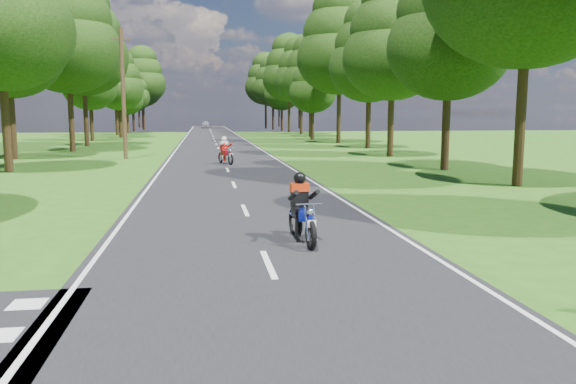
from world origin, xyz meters
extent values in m
plane|color=#295513|center=(0.00, 0.00, 0.00)|extent=(160.00, 160.00, 0.00)
cube|color=black|center=(0.00, 50.00, 0.01)|extent=(7.00, 140.00, 0.02)
cube|color=silver|center=(0.00, 2.00, 0.02)|extent=(0.12, 2.00, 0.01)
cube|color=silver|center=(0.00, 8.00, 0.02)|extent=(0.12, 2.00, 0.01)
cube|color=silver|center=(0.00, 14.00, 0.02)|extent=(0.12, 2.00, 0.01)
cube|color=silver|center=(0.00, 20.00, 0.02)|extent=(0.12, 2.00, 0.01)
cube|color=silver|center=(0.00, 26.00, 0.02)|extent=(0.12, 2.00, 0.01)
cube|color=silver|center=(0.00, 32.00, 0.02)|extent=(0.12, 2.00, 0.01)
cube|color=silver|center=(0.00, 38.00, 0.02)|extent=(0.12, 2.00, 0.01)
cube|color=silver|center=(0.00, 44.00, 0.02)|extent=(0.12, 2.00, 0.01)
cube|color=silver|center=(0.00, 50.00, 0.02)|extent=(0.12, 2.00, 0.01)
cube|color=silver|center=(0.00, 56.00, 0.02)|extent=(0.12, 2.00, 0.01)
cube|color=silver|center=(0.00, 62.00, 0.02)|extent=(0.12, 2.00, 0.01)
cube|color=silver|center=(0.00, 68.00, 0.02)|extent=(0.12, 2.00, 0.01)
cube|color=silver|center=(0.00, 74.00, 0.02)|extent=(0.12, 2.00, 0.01)
cube|color=silver|center=(0.00, 80.00, 0.02)|extent=(0.12, 2.00, 0.01)
cube|color=silver|center=(0.00, 86.00, 0.02)|extent=(0.12, 2.00, 0.01)
cube|color=silver|center=(0.00, 92.00, 0.02)|extent=(0.12, 2.00, 0.01)
cube|color=silver|center=(0.00, 98.00, 0.02)|extent=(0.12, 2.00, 0.01)
cube|color=silver|center=(0.00, 104.00, 0.02)|extent=(0.12, 2.00, 0.01)
cube|color=silver|center=(0.00, 110.00, 0.02)|extent=(0.12, 2.00, 0.01)
cube|color=silver|center=(0.00, 116.00, 0.02)|extent=(0.12, 2.00, 0.01)
cube|color=silver|center=(-3.30, 50.00, 0.02)|extent=(0.10, 140.00, 0.01)
cube|color=silver|center=(3.30, 50.00, 0.02)|extent=(0.10, 140.00, 0.01)
cube|color=silver|center=(-3.80, 0.30, 0.02)|extent=(0.50, 0.50, 0.01)
cylinder|color=black|center=(-10.57, 20.76, 1.96)|extent=(0.40, 0.40, 3.91)
cylinder|color=black|center=(-12.94, 29.18, 1.90)|extent=(0.40, 0.40, 3.79)
ellipsoid|color=black|center=(-12.94, 29.18, 6.57)|extent=(6.64, 6.64, 5.64)
ellipsoid|color=black|center=(-12.94, 29.18, 8.41)|extent=(5.69, 5.69, 4.84)
cylinder|color=black|center=(-10.82, 35.60, 2.16)|extent=(0.40, 0.40, 4.32)
ellipsoid|color=black|center=(-10.82, 35.60, 7.47)|extent=(7.56, 7.56, 6.42)
ellipsoid|color=black|center=(-10.82, 35.60, 9.58)|extent=(6.48, 6.48, 5.51)
cylinder|color=black|center=(-11.26, 43.10, 2.20)|extent=(0.40, 0.40, 4.40)
ellipsoid|color=black|center=(-11.26, 43.10, 7.62)|extent=(7.71, 7.71, 6.55)
ellipsoid|color=black|center=(-11.26, 43.10, 9.77)|extent=(6.60, 6.60, 5.61)
ellipsoid|color=black|center=(-11.26, 43.10, 11.92)|extent=(4.95, 4.95, 4.21)
cylinder|color=black|center=(-12.61, 52.78, 1.60)|extent=(0.40, 0.40, 3.20)
ellipsoid|color=black|center=(-12.61, 52.78, 5.54)|extent=(5.60, 5.60, 4.76)
ellipsoid|color=black|center=(-12.61, 52.78, 7.10)|extent=(4.80, 4.80, 4.08)
ellipsoid|color=black|center=(-12.61, 52.78, 8.66)|extent=(3.60, 3.60, 3.06)
cylinder|color=black|center=(-10.75, 60.15, 1.61)|extent=(0.40, 0.40, 3.22)
ellipsoid|color=black|center=(-10.75, 60.15, 5.58)|extent=(5.64, 5.64, 4.79)
ellipsoid|color=black|center=(-10.75, 60.15, 7.15)|extent=(4.83, 4.83, 4.11)
ellipsoid|color=black|center=(-10.75, 60.15, 8.72)|extent=(3.62, 3.62, 3.08)
cylinder|color=black|center=(-12.29, 67.91, 1.80)|extent=(0.40, 0.40, 3.61)
ellipsoid|color=black|center=(-12.29, 67.91, 6.25)|extent=(6.31, 6.31, 5.37)
ellipsoid|color=black|center=(-12.29, 67.91, 8.01)|extent=(5.41, 5.41, 4.60)
ellipsoid|color=black|center=(-12.29, 67.91, 9.76)|extent=(4.06, 4.06, 3.45)
cylinder|color=black|center=(-11.94, 75.74, 1.33)|extent=(0.40, 0.40, 2.67)
ellipsoid|color=black|center=(-11.94, 75.74, 4.62)|extent=(4.67, 4.67, 3.97)
ellipsoid|color=black|center=(-11.94, 75.74, 5.92)|extent=(4.00, 4.00, 3.40)
ellipsoid|color=black|center=(-11.94, 75.74, 7.22)|extent=(3.00, 3.00, 2.55)
cylinder|color=black|center=(-12.18, 84.90, 1.54)|extent=(0.40, 0.40, 3.09)
ellipsoid|color=black|center=(-12.18, 84.90, 5.34)|extent=(5.40, 5.40, 4.59)
ellipsoid|color=black|center=(-12.18, 84.90, 6.85)|extent=(4.63, 4.63, 3.93)
ellipsoid|color=black|center=(-12.18, 84.90, 8.35)|extent=(3.47, 3.47, 2.95)
cylinder|color=black|center=(-11.23, 91.41, 2.24)|extent=(0.40, 0.40, 4.48)
ellipsoid|color=black|center=(-11.23, 91.41, 7.75)|extent=(7.84, 7.84, 6.66)
ellipsoid|color=black|center=(-11.23, 91.41, 9.94)|extent=(6.72, 6.72, 5.71)
ellipsoid|color=black|center=(-11.23, 91.41, 12.12)|extent=(5.04, 5.04, 4.28)
cylinder|color=black|center=(-12.28, 100.39, 2.05)|extent=(0.40, 0.40, 4.09)
ellipsoid|color=black|center=(-12.28, 100.39, 7.09)|extent=(7.16, 7.16, 6.09)
ellipsoid|color=black|center=(-12.28, 100.39, 9.08)|extent=(6.14, 6.14, 5.22)
ellipsoid|color=black|center=(-12.28, 100.39, 11.08)|extent=(4.61, 4.61, 3.92)
cylinder|color=black|center=(11.06, 12.20, 2.28)|extent=(0.40, 0.40, 4.56)
cylinder|color=black|center=(10.92, 18.69, 1.75)|extent=(0.40, 0.40, 3.49)
ellipsoid|color=black|center=(10.92, 18.69, 6.05)|extent=(6.12, 6.12, 5.20)
ellipsoid|color=black|center=(10.92, 18.69, 7.75)|extent=(5.24, 5.24, 4.46)
cylinder|color=black|center=(11.06, 27.58, 1.85)|extent=(0.40, 0.40, 3.69)
ellipsoid|color=black|center=(11.06, 27.58, 6.39)|extent=(6.46, 6.46, 5.49)
ellipsoid|color=black|center=(11.06, 27.58, 8.19)|extent=(5.54, 5.54, 4.71)
ellipsoid|color=black|center=(11.06, 27.58, 9.99)|extent=(4.15, 4.15, 3.53)
cylinder|color=black|center=(12.17, 36.42, 1.87)|extent=(0.40, 0.40, 3.74)
ellipsoid|color=black|center=(12.17, 36.42, 6.48)|extent=(6.55, 6.55, 5.57)
ellipsoid|color=black|center=(12.17, 36.42, 8.31)|extent=(5.62, 5.62, 4.77)
ellipsoid|color=black|center=(12.17, 36.42, 10.13)|extent=(4.21, 4.21, 3.58)
cylinder|color=black|center=(11.72, 44.72, 2.32)|extent=(0.40, 0.40, 4.64)
ellipsoid|color=black|center=(11.72, 44.72, 8.04)|extent=(8.12, 8.12, 6.91)
ellipsoid|color=black|center=(11.72, 44.72, 10.30)|extent=(6.96, 6.96, 5.92)
ellipsoid|color=black|center=(11.72, 44.72, 12.56)|extent=(5.22, 5.22, 4.44)
cylinder|color=black|center=(10.55, 51.92, 1.45)|extent=(0.40, 0.40, 2.91)
ellipsoid|color=black|center=(10.55, 51.92, 5.03)|extent=(5.09, 5.09, 4.33)
ellipsoid|color=black|center=(10.55, 51.92, 6.45)|extent=(4.36, 4.36, 3.71)
ellipsoid|color=black|center=(10.55, 51.92, 7.87)|extent=(3.27, 3.27, 2.78)
cylinder|color=black|center=(11.77, 59.40, 1.94)|extent=(0.40, 0.40, 3.88)
ellipsoid|color=black|center=(11.77, 59.40, 6.71)|extent=(6.78, 6.78, 5.77)
ellipsoid|color=black|center=(11.77, 59.40, 8.60)|extent=(5.81, 5.81, 4.94)
ellipsoid|color=black|center=(11.77, 59.40, 10.49)|extent=(4.36, 4.36, 3.71)
cylinder|color=black|center=(12.10, 67.87, 2.09)|extent=(0.40, 0.40, 4.18)
ellipsoid|color=black|center=(12.10, 67.87, 7.23)|extent=(7.31, 7.31, 6.21)
ellipsoid|color=black|center=(12.10, 67.87, 9.27)|extent=(6.27, 6.27, 5.33)
ellipsoid|color=black|center=(12.10, 67.87, 11.31)|extent=(4.70, 4.70, 4.00)
cylinder|color=black|center=(11.80, 76.83, 2.32)|extent=(0.40, 0.40, 4.63)
ellipsoid|color=black|center=(11.80, 76.83, 8.02)|extent=(8.11, 8.11, 6.89)
ellipsoid|color=black|center=(11.80, 76.83, 10.28)|extent=(6.95, 6.95, 5.91)
ellipsoid|color=black|center=(11.80, 76.83, 12.54)|extent=(5.21, 5.21, 4.43)
cylinder|color=black|center=(11.69, 84.12, 1.68)|extent=(0.40, 0.40, 3.36)
ellipsoid|color=black|center=(11.69, 84.12, 5.82)|extent=(5.88, 5.88, 5.00)
ellipsoid|color=black|center=(11.69, 84.12, 7.46)|extent=(5.04, 5.04, 4.29)
ellipsoid|color=black|center=(11.69, 84.12, 9.10)|extent=(3.78, 3.78, 3.21)
cylinder|color=black|center=(11.14, 91.34, 2.04)|extent=(0.40, 0.40, 4.09)
ellipsoid|color=black|center=(11.14, 91.34, 7.07)|extent=(7.15, 7.15, 6.08)
ellipsoid|color=black|center=(11.14, 91.34, 9.07)|extent=(6.13, 6.13, 5.21)
ellipsoid|color=black|center=(11.14, 91.34, 11.06)|extent=(4.60, 4.60, 3.91)
cylinder|color=black|center=(10.68, 99.10, 2.24)|extent=(0.40, 0.40, 4.48)
ellipsoid|color=black|center=(10.68, 99.10, 7.76)|extent=(7.84, 7.84, 6.66)
ellipsoid|color=black|center=(10.68, 99.10, 9.94)|extent=(6.72, 6.72, 5.71)
ellipsoid|color=black|center=(10.68, 99.10, 12.13)|extent=(5.04, 5.04, 4.28)
cylinder|color=black|center=(-14.00, 110.00, 1.92)|extent=(0.40, 0.40, 3.84)
ellipsoid|color=black|center=(-14.00, 110.00, 6.65)|extent=(6.72, 6.72, 5.71)
ellipsoid|color=black|center=(-14.00, 110.00, 8.52)|extent=(5.76, 5.76, 4.90)
ellipsoid|color=black|center=(-14.00, 110.00, 10.39)|extent=(4.32, 4.32, 3.67)
cylinder|color=black|center=(15.00, 112.00, 2.08)|extent=(0.40, 0.40, 4.16)
ellipsoid|color=black|center=(15.00, 112.00, 7.20)|extent=(7.28, 7.28, 6.19)
ellipsoid|color=black|center=(15.00, 112.00, 9.23)|extent=(6.24, 6.24, 5.30)
ellipsoid|color=black|center=(15.00, 112.00, 11.26)|extent=(4.68, 4.68, 3.98)
cylinder|color=black|center=(-16.00, 95.00, 1.76)|extent=(0.40, 0.40, 3.52)
ellipsoid|color=black|center=(-16.00, 95.00, 6.09)|extent=(6.16, 6.16, 5.24)
ellipsoid|color=black|center=(-16.00, 95.00, 7.81)|extent=(5.28, 5.28, 4.49)
ellipsoid|color=black|center=(-16.00, 95.00, 9.53)|extent=(3.96, 3.96, 3.37)
cylinder|color=black|center=(17.00, 98.00, 2.24)|extent=(0.40, 0.40, 4.48)
ellipsoid|color=black|center=(17.00, 98.00, 7.76)|extent=(7.84, 7.84, 6.66)
ellipsoid|color=black|center=(17.00, 98.00, 9.94)|extent=(6.72, 6.72, 5.71)
ellipsoid|color=black|center=(17.00, 98.00, 12.12)|extent=(5.04, 5.04, 4.28)
cylinder|color=#382616|center=(-6.00, 28.00, 4.00)|extent=(0.26, 0.26, 8.00)
cube|color=#382616|center=(-6.00, 28.00, 7.30)|extent=(1.20, 0.10, 0.10)
imported|color=#B0B2B7|center=(-0.65, 102.09, 0.72)|extent=(2.02, 4.23, 1.39)
camera|label=1|loc=(-1.16, -8.20, 2.83)|focal=35.00mm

